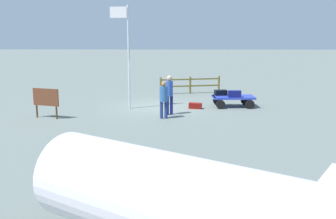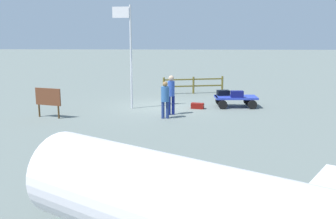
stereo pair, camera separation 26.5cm
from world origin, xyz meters
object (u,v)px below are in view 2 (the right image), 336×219
Objects in this scene: suitcase_navy at (197,106)px; worker_trailing at (165,97)px; luggage_cart at (235,99)px; worker_lead at (171,92)px; suitcase_maroon at (223,93)px; flagpole at (129,49)px; suitcase_tan at (237,94)px; signboard at (48,98)px.

worker_trailing is at bearing 56.15° from suitcase_navy.
luggage_cart is 3.83m from worker_lead.
suitcase_maroon is 1.65m from suitcase_navy.
flagpole reaches higher than luggage_cart.
suitcase_navy is at bearing 4.75° from suitcase_tan.
suitcase_tan is at bearing 134.98° from suitcase_maroon.
suitcase_tan is 2.06m from suitcase_navy.
suitcase_tan is at bearing -153.33° from worker_lead.
worker_lead is (1.28, 1.47, 0.93)m from suitcase_navy.
worker_lead is at bearing 40.71° from suitcase_maroon.
worker_trailing is (2.87, 3.06, 0.28)m from suitcase_maroon.
luggage_cart is 1.30× the size of worker_trailing.
flagpole is (5.36, 0.22, 2.26)m from suitcase_tan.
suitcase_navy is at bearing -161.11° from signboard.
luggage_cart is 9.15m from signboard.
signboard is at bearing 15.83° from suitcase_tan.
suitcase_tan is 9.07m from signboard.
flagpole reaches higher than worker_trailing.
suitcase_maroon is 0.89m from suitcase_tan.
suitcase_tan is 4.27m from worker_trailing.
suitcase_navy is 2.16m from worker_lead.
suitcase_navy is at bearing -131.03° from worker_lead.
suitcase_tan is 5.82m from flagpole.
worker_lead is at bearing 26.67° from suitcase_tan.
flagpole is (3.39, 0.06, 2.83)m from suitcase_navy.
worker_lead reaches higher than suitcase_maroon.
luggage_cart is 2.03m from suitcase_navy.
suitcase_maroon is 0.13× the size of flagpole.
suitcase_tan is 0.47× the size of signboard.
luggage_cart is 3.40× the size of suitcase_tan.
luggage_cart is at bearing -148.56° from worker_lead.
luggage_cart is 1.61× the size of signboard.
suitcase_maroon is 1.07× the size of suitcase_tan.
suitcase_tan is at bearing -164.17° from signboard.
flagpole is at bearing 2.37° from suitcase_tan.
suitcase_navy is at bearing 30.39° from suitcase_maroon.
signboard is at bearing 20.95° from suitcase_maroon.
worker_trailing reaches higher than suitcase_tan.
suitcase_navy is at bearing -123.85° from worker_trailing.
worker_trailing reaches higher than suitcase_navy.
flagpole is (4.73, 0.85, 2.29)m from suitcase_maroon.
suitcase_maroon is at bearing -45.02° from suitcase_tan.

